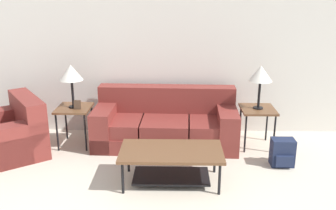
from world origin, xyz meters
TOP-DOWN VIEW (x-y plane):
  - wall_back at (0.00, 4.64)m, footprint 8.33×0.06m
  - couch at (-0.04, 4.09)m, footprint 2.11×0.98m
  - armchair at (-2.26, 3.63)m, footprint 1.43×1.44m
  - coffee_table at (0.06, 2.89)m, footprint 1.22×0.66m
  - side_table_left at (-1.38, 4.00)m, footprint 0.49×0.53m
  - side_table_right at (1.30, 4.00)m, footprint 0.49×0.53m
  - table_lamp_left at (-1.38, 4.00)m, footprint 0.33×0.33m
  - table_lamp_right at (1.30, 4.00)m, footprint 0.33×0.33m
  - backpack at (1.51, 3.37)m, footprint 0.30×0.28m
  - picture_frame at (-1.30, 3.92)m, footprint 0.10×0.04m

SIDE VIEW (x-z plane):
  - backpack at x=1.51m, z-range 0.00..0.36m
  - armchair at x=-2.26m, z-range -0.12..0.68m
  - couch at x=-0.04m, z-range -0.11..0.71m
  - coffee_table at x=0.06m, z-range 0.10..0.53m
  - side_table_left at x=-1.38m, z-range 0.23..0.82m
  - side_table_right at x=1.30m, z-range 0.23..0.82m
  - picture_frame at x=-1.30m, z-range 0.59..0.72m
  - table_lamp_left at x=-1.38m, z-range 0.78..1.40m
  - table_lamp_right at x=1.30m, z-range 0.78..1.40m
  - wall_back at x=0.00m, z-range 0.00..2.60m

